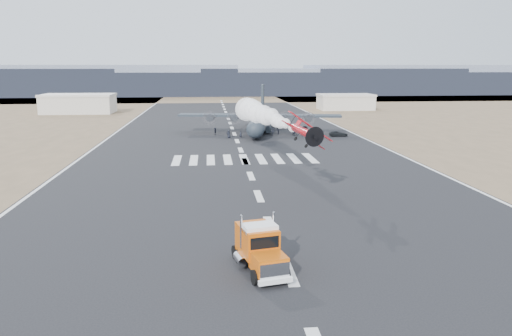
{
  "coord_description": "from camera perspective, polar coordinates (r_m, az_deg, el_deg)",
  "views": [
    {
      "loc": [
        -6.22,
        -37.61,
        16.36
      ],
      "look_at": [
        -0.51,
        22.49,
        4.0
      ],
      "focal_mm": 35.0,
      "sensor_mm": 36.0,
      "label": 1
    }
  ],
  "objects": [
    {
      "name": "hangar_right",
      "position": [
        195.2,
        10.18,
        7.47
      ],
      "size": [
        20.5,
        12.5,
        5.9
      ],
      "color": "#B8B1A3",
      "rests_on": "ground"
    },
    {
      "name": "ridge_seg_e",
      "position": [
        306.14,
        8.14,
        9.8
      ],
      "size": [
        150.0,
        50.0,
        15.0
      ],
      "primitive_type": "cube",
      "color": "slate",
      "rests_on": "ground"
    },
    {
      "name": "hangar_left",
      "position": [
        188.71,
        -19.61,
        6.97
      ],
      "size": [
        24.5,
        14.5,
        6.7
      ],
      "color": "#B8B1A3",
      "rests_on": "ground"
    },
    {
      "name": "ground",
      "position": [
        41.49,
        3.72,
        -11.68
      ],
      "size": [
        500.0,
        500.0,
        0.0
      ],
      "primitive_type": "plane",
      "color": "black",
      "rests_on": "ground"
    },
    {
      "name": "ridge_seg_d",
      "position": [
        297.84,
        -4.3,
        9.64
      ],
      "size": [
        150.0,
        50.0,
        13.0
      ],
      "primitive_type": "cube",
      "color": "slate",
      "rests_on": "ground"
    },
    {
      "name": "support_vehicle",
      "position": [
        120.12,
        9.42,
        3.88
      ],
      "size": [
        4.44,
        2.13,
        1.22
      ],
      "primitive_type": "imported",
      "rotation": [
        0.0,
        0.0,
        1.55
      ],
      "color": "black",
      "rests_on": "ground"
    },
    {
      "name": "crew_e",
      "position": [
        115.74,
        -3.13,
        3.89
      ],
      "size": [
        1.01,
        0.76,
        1.84
      ],
      "primitive_type": "imported",
      "rotation": [
        0.0,
        0.0,
        3.39
      ],
      "color": "black",
      "rests_on": "ground"
    },
    {
      "name": "crew_h",
      "position": [
        122.53,
        2.49,
        4.32
      ],
      "size": [
        0.82,
        1.03,
        1.84
      ],
      "primitive_type": "imported",
      "rotation": [
        0.0,
        0.0,
        4.38
      ],
      "color": "black",
      "rests_on": "ground"
    },
    {
      "name": "crew_f",
      "position": [
        121.76,
        -4.68,
        4.22
      ],
      "size": [
        0.59,
        1.6,
        1.7
      ],
      "primitive_type": "imported",
      "rotation": [
        0.0,
        0.0,
        1.52
      ],
      "color": "black",
      "rests_on": "ground"
    },
    {
      "name": "scrub_far",
      "position": [
        268.18,
        -4.14,
        8.04
      ],
      "size": [
        500.0,
        80.0,
        0.0
      ],
      "primitive_type": "cube",
      "color": "brown",
      "rests_on": "ground"
    },
    {
      "name": "crew_b",
      "position": [
        119.39,
        4.32,
        4.05
      ],
      "size": [
        0.8,
        0.51,
        1.62
      ],
      "primitive_type": "imported",
      "rotation": [
        0.0,
        0.0,
        6.25
      ],
      "color": "black",
      "rests_on": "ground"
    },
    {
      "name": "crew_a",
      "position": [
        120.34,
        4.41,
        4.14
      ],
      "size": [
        0.8,
        0.81,
        1.72
      ],
      "primitive_type": "imported",
      "rotation": [
        0.0,
        0.0,
        2.3
      ],
      "color": "black",
      "rests_on": "ground"
    },
    {
      "name": "smoke_trail",
      "position": [
        87.14,
        -0.01,
        6.5
      ],
      "size": [
        6.54,
        31.65,
        4.34
      ],
      "rotation": [
        0.0,
        0.0,
        0.14
      ],
      "color": "white"
    },
    {
      "name": "crew_g",
      "position": [
        115.57,
        -1.76,
        3.83
      ],
      "size": [
        0.72,
        0.65,
        1.61
      ],
      "primitive_type": "imported",
      "rotation": [
        0.0,
        0.0,
        5.94
      ],
      "color": "black",
      "rests_on": "ground"
    },
    {
      "name": "semi_truck",
      "position": [
        41.11,
        0.38,
        -9.03
      ],
      "size": [
        4.34,
        8.79,
        3.86
      ],
      "rotation": [
        0.0,
        0.0,
        0.22
      ],
      "color": "black",
      "rests_on": "ground"
    },
    {
      "name": "aerobatic_biplane",
      "position": [
        61.95,
        5.58,
        4.17
      ],
      "size": [
        5.89,
        6.28,
        5.2
      ],
      "rotation": [
        0.0,
        0.59,
        0.14
      ],
      "color": "#A70B2A"
    },
    {
      "name": "ridge_seg_c",
      "position": [
        303.46,
        -16.84,
        9.6
      ],
      "size": [
        150.0,
        50.0,
        17.0
      ],
      "primitive_type": "cube",
      "color": "slate",
      "rests_on": "ground"
    },
    {
      "name": "crew_d",
      "position": [
        116.75,
        -3.2,
        3.93
      ],
      "size": [
        1.15,
        0.9,
        1.75
      ],
      "primitive_type": "imported",
      "rotation": [
        0.0,
        0.0,
        5.85
      ],
      "color": "black",
      "rests_on": "ground"
    },
    {
      "name": "crew_c",
      "position": [
        121.71,
        1.93,
        4.23
      ],
      "size": [
        1.09,
        0.59,
        1.63
      ],
      "primitive_type": "imported",
      "rotation": [
        0.0,
        0.0,
        0.1
      ],
      "color": "black",
      "rests_on": "ground"
    },
    {
      "name": "transport_aircraft",
      "position": [
        125.17,
        0.45,
        5.43
      ],
      "size": [
        39.99,
        32.77,
        11.56
      ],
      "rotation": [
        0.0,
        0.0,
        -0.17
      ],
      "color": "#1D232B",
      "rests_on": "ground"
    },
    {
      "name": "runway_markings",
      "position": [
        99.17,
        -1.76,
        2.07
      ],
      "size": [
        60.0,
        260.0,
        0.01
      ],
      "primitive_type": null,
      "color": "silver",
      "rests_on": "ground"
    },
    {
      "name": "ridge_seg_f",
      "position": [
        327.4,
        19.43,
        9.55
      ],
      "size": [
        150.0,
        50.0,
        17.0
      ],
      "primitive_type": "cube",
      "color": "slate",
      "rests_on": "ground"
    }
  ]
}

